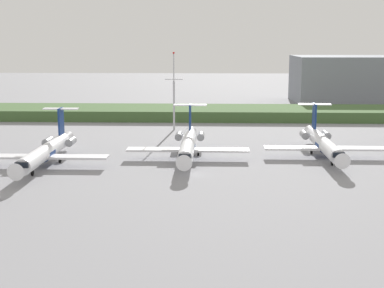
{
  "coord_description": "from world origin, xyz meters",
  "views": [
    {
      "loc": [
        3.55,
        -89.06,
        22.07
      ],
      "look_at": [
        0.0,
        10.97,
        3.0
      ],
      "focal_mm": 51.3,
      "sensor_mm": 36.0,
      "label": 1
    }
  ],
  "objects_px": {
    "regional_jet_second": "(46,151)",
    "regional_jet_fourth": "(323,143)",
    "antenna_mast": "(174,98)",
    "regional_jet_third": "(188,144)"
  },
  "relations": [
    {
      "from": "regional_jet_second",
      "to": "regional_jet_fourth",
      "type": "relative_size",
      "value": 1.0
    },
    {
      "from": "regional_jet_third",
      "to": "regional_jet_fourth",
      "type": "bearing_deg",
      "value": 5.03
    },
    {
      "from": "regional_jet_second",
      "to": "antenna_mast",
      "type": "relative_size",
      "value": 1.62
    },
    {
      "from": "regional_jet_fourth",
      "to": "regional_jet_second",
      "type": "bearing_deg",
      "value": -169.6
    },
    {
      "from": "regional_jet_fourth",
      "to": "regional_jet_third",
      "type": "bearing_deg",
      "value": -174.97
    },
    {
      "from": "regional_jet_second",
      "to": "regional_jet_fourth",
      "type": "height_order",
      "value": "same"
    },
    {
      "from": "regional_jet_second",
      "to": "antenna_mast",
      "type": "height_order",
      "value": "antenna_mast"
    },
    {
      "from": "antenna_mast",
      "to": "regional_jet_fourth",
      "type": "bearing_deg",
      "value": -44.49
    },
    {
      "from": "regional_jet_fourth",
      "to": "antenna_mast",
      "type": "xyz_separation_m",
      "value": [
        -30.83,
        30.29,
        5.5
      ]
    },
    {
      "from": "regional_jet_second",
      "to": "antenna_mast",
      "type": "distance_m",
      "value": 44.84
    }
  ]
}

